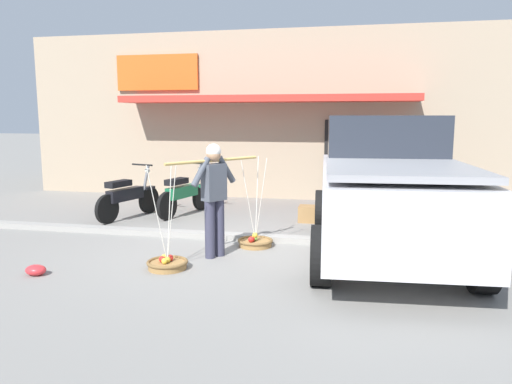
{
  "coord_description": "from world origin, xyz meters",
  "views": [
    {
      "loc": [
        2.03,
        -7.22,
        2.09
      ],
      "look_at": [
        0.37,
        0.6,
        0.85
      ],
      "focal_mm": 34.42,
      "sensor_mm": 36.0,
      "label": 1
    }
  ],
  "objects_px": {
    "motorcycle_nearest_shop": "(128,197)",
    "plastic_litter_bag": "(36,270)",
    "fruit_vendor": "(214,192)",
    "parked_truck": "(386,187)",
    "fruit_basket_left_side": "(255,242)",
    "wooden_crate": "(310,214)",
    "fruit_basket_right_side": "(167,263)",
    "motorcycle_second_in_row": "(184,194)"
  },
  "relations": [
    {
      "from": "wooden_crate",
      "to": "fruit_basket_right_side",
      "type": "bearing_deg",
      "value": -115.17
    },
    {
      "from": "fruit_basket_right_side",
      "to": "fruit_basket_left_side",
      "type": "bearing_deg",
      "value": 55.99
    },
    {
      "from": "fruit_basket_right_side",
      "to": "plastic_litter_bag",
      "type": "relative_size",
      "value": 5.18
    },
    {
      "from": "fruit_vendor",
      "to": "motorcycle_second_in_row",
      "type": "height_order",
      "value": "fruit_vendor"
    },
    {
      "from": "fruit_vendor",
      "to": "parked_truck",
      "type": "relative_size",
      "value": 0.35
    },
    {
      "from": "fruit_basket_left_side",
      "to": "fruit_basket_right_side",
      "type": "distance_m",
      "value": 1.69
    },
    {
      "from": "fruit_basket_left_side",
      "to": "fruit_vendor",
      "type": "bearing_deg",
      "value": -123.92
    },
    {
      "from": "parked_truck",
      "to": "fruit_basket_left_side",
      "type": "bearing_deg",
      "value": -178.93
    },
    {
      "from": "plastic_litter_bag",
      "to": "wooden_crate",
      "type": "relative_size",
      "value": 0.64
    },
    {
      "from": "plastic_litter_bag",
      "to": "fruit_vendor",
      "type": "bearing_deg",
      "value": 32.63
    },
    {
      "from": "wooden_crate",
      "to": "fruit_basket_left_side",
      "type": "bearing_deg",
      "value": -108.27
    },
    {
      "from": "parked_truck",
      "to": "plastic_litter_bag",
      "type": "distance_m",
      "value": 5.11
    },
    {
      "from": "fruit_vendor",
      "to": "plastic_litter_bag",
      "type": "xyz_separation_m",
      "value": [
        -2.08,
        -1.33,
        -0.91
      ]
    },
    {
      "from": "fruit_basket_right_side",
      "to": "motorcycle_second_in_row",
      "type": "bearing_deg",
      "value": 106.63
    },
    {
      "from": "fruit_basket_left_side",
      "to": "motorcycle_second_in_row",
      "type": "height_order",
      "value": "fruit_basket_left_side"
    },
    {
      "from": "fruit_basket_right_side",
      "to": "motorcycle_second_in_row",
      "type": "distance_m",
      "value": 3.76
    },
    {
      "from": "motorcycle_second_in_row",
      "to": "fruit_vendor",
      "type": "bearing_deg",
      "value": -61.79
    },
    {
      "from": "motorcycle_nearest_shop",
      "to": "plastic_litter_bag",
      "type": "height_order",
      "value": "motorcycle_nearest_shop"
    },
    {
      "from": "motorcycle_second_in_row",
      "to": "parked_truck",
      "type": "relative_size",
      "value": 0.37
    },
    {
      "from": "fruit_vendor",
      "to": "parked_truck",
      "type": "height_order",
      "value": "parked_truck"
    },
    {
      "from": "motorcycle_nearest_shop",
      "to": "plastic_litter_bag",
      "type": "bearing_deg",
      "value": -82.55
    },
    {
      "from": "fruit_vendor",
      "to": "fruit_basket_right_side",
      "type": "xyz_separation_m",
      "value": [
        -0.47,
        -0.7,
        -0.9
      ]
    },
    {
      "from": "motorcycle_second_in_row",
      "to": "plastic_litter_bag",
      "type": "height_order",
      "value": "motorcycle_second_in_row"
    },
    {
      "from": "fruit_basket_right_side",
      "to": "wooden_crate",
      "type": "bearing_deg",
      "value": 64.83
    },
    {
      "from": "fruit_basket_right_side",
      "to": "parked_truck",
      "type": "height_order",
      "value": "parked_truck"
    },
    {
      "from": "fruit_basket_left_side",
      "to": "fruit_basket_right_side",
      "type": "relative_size",
      "value": 1.0
    },
    {
      "from": "fruit_vendor",
      "to": "plastic_litter_bag",
      "type": "relative_size",
      "value": 6.05
    },
    {
      "from": "fruit_basket_left_side",
      "to": "plastic_litter_bag",
      "type": "distance_m",
      "value": 3.26
    },
    {
      "from": "fruit_basket_right_side",
      "to": "plastic_litter_bag",
      "type": "xyz_separation_m",
      "value": [
        -1.6,
        -0.63,
        -0.01
      ]
    },
    {
      "from": "fruit_basket_left_side",
      "to": "fruit_basket_right_side",
      "type": "xyz_separation_m",
      "value": [
        -0.95,
        -1.4,
        -0.0
      ]
    },
    {
      "from": "motorcycle_nearest_shop",
      "to": "fruit_vendor",
      "type": "bearing_deg",
      "value": -42.15
    },
    {
      "from": "motorcycle_nearest_shop",
      "to": "plastic_litter_bag",
      "type": "relative_size",
      "value": 6.33
    },
    {
      "from": "wooden_crate",
      "to": "motorcycle_second_in_row",
      "type": "bearing_deg",
      "value": 177.34
    },
    {
      "from": "fruit_basket_left_side",
      "to": "wooden_crate",
      "type": "relative_size",
      "value": 3.3
    },
    {
      "from": "parked_truck",
      "to": "motorcycle_nearest_shop",
      "type": "bearing_deg",
      "value": 162.69
    },
    {
      "from": "motorcycle_second_in_row",
      "to": "plastic_litter_bag",
      "type": "bearing_deg",
      "value": -97.2
    },
    {
      "from": "fruit_basket_left_side",
      "to": "parked_truck",
      "type": "xyz_separation_m",
      "value": [
        2.02,
        0.04,
        0.95
      ]
    },
    {
      "from": "fruit_vendor",
      "to": "fruit_basket_right_side",
      "type": "relative_size",
      "value": 1.17
    },
    {
      "from": "motorcycle_second_in_row",
      "to": "wooden_crate",
      "type": "relative_size",
      "value": 4.03
    },
    {
      "from": "fruit_basket_left_side",
      "to": "motorcycle_second_in_row",
      "type": "relative_size",
      "value": 0.82
    },
    {
      "from": "fruit_vendor",
      "to": "fruit_basket_right_side",
      "type": "height_order",
      "value": "fruit_vendor"
    },
    {
      "from": "fruit_vendor",
      "to": "fruit_basket_left_side",
      "type": "relative_size",
      "value": 1.17
    }
  ]
}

